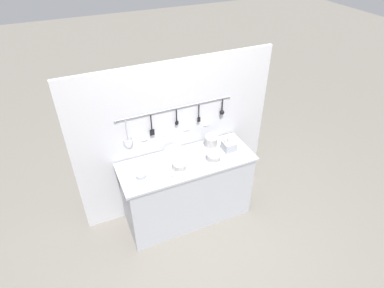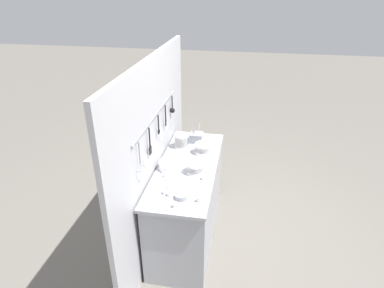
{
  "view_description": "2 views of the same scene",
  "coord_description": "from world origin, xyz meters",
  "px_view_note": "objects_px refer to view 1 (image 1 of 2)",
  "views": [
    {
      "loc": [
        -1.04,
        -2.49,
        3.04
      ],
      "look_at": [
        0.05,
        -0.03,
        1.09
      ],
      "focal_mm": 30.0,
      "sensor_mm": 36.0,
      "label": 1
    },
    {
      "loc": [
        -2.61,
        -0.5,
        2.44
      ],
      "look_at": [
        0.06,
        -0.03,
        1.05
      ],
      "focal_mm": 30.0,
      "sensor_mm": 36.0,
      "label": 2
    }
  ],
  "objects_px": {
    "bowl_stack_short_front": "(211,141)",
    "cup_beside_plates": "(201,166)",
    "cup_by_caddy": "(161,157)",
    "bowl_stack_tall_left": "(214,157)",
    "cup_front_left": "(128,177)",
    "cup_edge_near": "(139,169)",
    "cup_back_right": "(242,147)",
    "cutlery_caddy": "(229,146)",
    "bowl_stack_nested_right": "(180,165)",
    "plate_stack": "(174,153)",
    "cup_mid_row": "(140,166)",
    "cup_front_right": "(174,176)",
    "cup_edge_far": "(144,185)",
    "cup_centre": "(193,168)",
    "cup_back_left": "(148,165)",
    "steel_mixing_bowl": "(141,176)"
  },
  "relations": [
    {
      "from": "cup_edge_far",
      "to": "bowl_stack_tall_left",
      "type": "bearing_deg",
      "value": 6.61
    },
    {
      "from": "cutlery_caddy",
      "to": "cup_mid_row",
      "type": "distance_m",
      "value": 1.01
    },
    {
      "from": "bowl_stack_short_front",
      "to": "cup_centre",
      "type": "distance_m",
      "value": 0.46
    },
    {
      "from": "bowl_stack_tall_left",
      "to": "steel_mixing_bowl",
      "type": "xyz_separation_m",
      "value": [
        -0.8,
        0.06,
        -0.03
      ]
    },
    {
      "from": "cup_mid_row",
      "to": "cup_front_left",
      "type": "bearing_deg",
      "value": -143.73
    },
    {
      "from": "bowl_stack_short_front",
      "to": "cup_by_caddy",
      "type": "bearing_deg",
      "value": 178.04
    },
    {
      "from": "cup_by_caddy",
      "to": "cup_edge_far",
      "type": "bearing_deg",
      "value": -131.09
    },
    {
      "from": "plate_stack",
      "to": "cup_mid_row",
      "type": "relative_size",
      "value": 4.69
    },
    {
      "from": "cup_mid_row",
      "to": "cup_front_right",
      "type": "bearing_deg",
      "value": -47.0
    },
    {
      "from": "steel_mixing_bowl",
      "to": "cup_front_left",
      "type": "distance_m",
      "value": 0.13
    },
    {
      "from": "bowl_stack_tall_left",
      "to": "cup_centre",
      "type": "height_order",
      "value": "bowl_stack_tall_left"
    },
    {
      "from": "cutlery_caddy",
      "to": "cup_beside_plates",
      "type": "height_order",
      "value": "cutlery_caddy"
    },
    {
      "from": "cutlery_caddy",
      "to": "cup_front_right",
      "type": "distance_m",
      "value": 0.76
    },
    {
      "from": "cup_front_right",
      "to": "cup_centre",
      "type": "height_order",
      "value": "same"
    },
    {
      "from": "cup_mid_row",
      "to": "cup_centre",
      "type": "xyz_separation_m",
      "value": [
        0.49,
        -0.25,
        0.0
      ]
    },
    {
      "from": "bowl_stack_short_front",
      "to": "steel_mixing_bowl",
      "type": "bearing_deg",
      "value": -168.49
    },
    {
      "from": "plate_stack",
      "to": "cup_front_left",
      "type": "xyz_separation_m",
      "value": [
        -0.57,
        -0.17,
        -0.01
      ]
    },
    {
      "from": "cup_edge_far",
      "to": "plate_stack",
      "type": "bearing_deg",
      "value": 37.51
    },
    {
      "from": "bowl_stack_tall_left",
      "to": "cup_front_left",
      "type": "distance_m",
      "value": 0.93
    },
    {
      "from": "plate_stack",
      "to": "cup_back_right",
      "type": "relative_size",
      "value": 4.69
    },
    {
      "from": "bowl_stack_short_front",
      "to": "cutlery_caddy",
      "type": "xyz_separation_m",
      "value": [
        0.16,
        -0.13,
        -0.02
      ]
    },
    {
      "from": "bowl_stack_tall_left",
      "to": "cup_centre",
      "type": "bearing_deg",
      "value": -169.75
    },
    {
      "from": "cup_centre",
      "to": "cup_by_caddy",
      "type": "xyz_separation_m",
      "value": [
        -0.24,
        0.31,
        0.0
      ]
    },
    {
      "from": "cup_beside_plates",
      "to": "cup_by_caddy",
      "type": "distance_m",
      "value": 0.45
    },
    {
      "from": "cup_beside_plates",
      "to": "cup_mid_row",
      "type": "bearing_deg",
      "value": 156.59
    },
    {
      "from": "bowl_stack_nested_right",
      "to": "plate_stack",
      "type": "bearing_deg",
      "value": 82.13
    },
    {
      "from": "steel_mixing_bowl",
      "to": "cup_by_caddy",
      "type": "xyz_separation_m",
      "value": [
        0.29,
        0.2,
        0.0
      ]
    },
    {
      "from": "bowl_stack_tall_left",
      "to": "cup_edge_near",
      "type": "bearing_deg",
      "value": 168.82
    },
    {
      "from": "cup_by_caddy",
      "to": "cup_front_left",
      "type": "distance_m",
      "value": 0.45
    },
    {
      "from": "bowl_stack_nested_right",
      "to": "cup_back_left",
      "type": "bearing_deg",
      "value": 150.05
    },
    {
      "from": "cup_back_left",
      "to": "cup_front_left",
      "type": "bearing_deg",
      "value": -156.69
    },
    {
      "from": "cup_mid_row",
      "to": "cup_edge_far",
      "type": "xyz_separation_m",
      "value": [
        -0.05,
        -0.3,
        0.0
      ]
    },
    {
      "from": "cup_back_left",
      "to": "plate_stack",
      "type": "bearing_deg",
      "value": 12.46
    },
    {
      "from": "cup_centre",
      "to": "cup_back_right",
      "type": "xyz_separation_m",
      "value": [
        0.66,
        0.11,
        0.0
      ]
    },
    {
      "from": "cup_centre",
      "to": "cup_mid_row",
      "type": "bearing_deg",
      "value": 153.09
    },
    {
      "from": "bowl_stack_short_front",
      "to": "cup_beside_plates",
      "type": "height_order",
      "value": "bowl_stack_short_front"
    },
    {
      "from": "bowl_stack_tall_left",
      "to": "cup_front_right",
      "type": "height_order",
      "value": "bowl_stack_tall_left"
    },
    {
      "from": "cup_front_right",
      "to": "cup_back_right",
      "type": "distance_m",
      "value": 0.89
    },
    {
      "from": "cup_edge_far",
      "to": "cup_back_left",
      "type": "bearing_deg",
      "value": 65.26
    },
    {
      "from": "bowl_stack_nested_right",
      "to": "cup_back_left",
      "type": "relative_size",
      "value": 3.35
    },
    {
      "from": "bowl_stack_short_front",
      "to": "cup_front_left",
      "type": "relative_size",
      "value": 3.25
    },
    {
      "from": "cup_edge_near",
      "to": "cup_back_right",
      "type": "height_order",
      "value": "same"
    },
    {
      "from": "cup_edge_near",
      "to": "cup_by_caddy",
      "type": "distance_m",
      "value": 0.3
    },
    {
      "from": "bowl_stack_short_front",
      "to": "cup_front_right",
      "type": "height_order",
      "value": "bowl_stack_short_front"
    },
    {
      "from": "bowl_stack_nested_right",
      "to": "cup_back_left",
      "type": "height_order",
      "value": "bowl_stack_nested_right"
    },
    {
      "from": "cup_back_left",
      "to": "bowl_stack_short_front",
      "type": "bearing_deg",
      "value": 3.95
    },
    {
      "from": "steel_mixing_bowl",
      "to": "cup_by_caddy",
      "type": "height_order",
      "value": "cup_by_caddy"
    },
    {
      "from": "bowl_stack_tall_left",
      "to": "cup_back_right",
      "type": "distance_m",
      "value": 0.39
    },
    {
      "from": "cup_back_right",
      "to": "cutlery_caddy",
      "type": "bearing_deg",
      "value": 162.16
    },
    {
      "from": "cup_edge_far",
      "to": "steel_mixing_bowl",
      "type": "bearing_deg",
      "value": 83.6
    }
  ]
}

